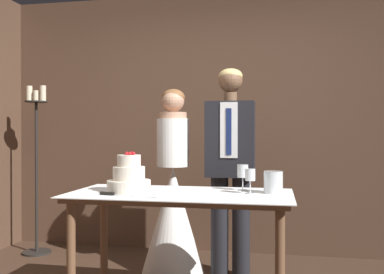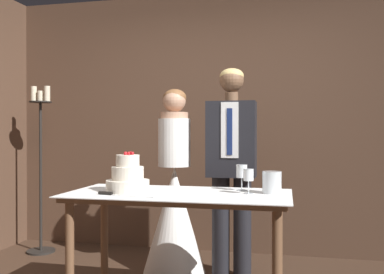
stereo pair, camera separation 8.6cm
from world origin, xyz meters
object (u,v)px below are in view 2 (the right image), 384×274
Objects in this scene: wine_glass_near at (242,173)px; bride at (174,205)px; cake_table at (178,208)px; tiered_cake at (128,178)px; candle_stand at (41,166)px; hurricane_candle at (272,183)px; cake_knife at (115,194)px; groom at (232,160)px; wine_glass_middle at (248,176)px.

bride is at bearing 135.41° from wine_glass_near.
tiered_cake is at bearing -174.19° from cake_table.
candle_stand reaches higher than bride.
hurricane_candle reaches higher than cake_table.
hurricane_candle is 1.17m from bride.
tiered_cake is 0.73× the size of cake_knife.
tiered_cake is 2.01× the size of hurricane_candle.
hurricane_candle is at bearing 26.61° from cake_knife.
bride is 0.91× the size of groom.
hurricane_candle is at bearing -40.77° from bride.
wine_glass_middle is 2.46m from candle_stand.
wine_glass_middle is (0.06, -0.15, -0.01)m from wine_glass_near.
tiered_cake is at bearing -40.43° from candle_stand.
candle_stand is (-1.37, 1.36, 0.05)m from cake_knife.
wine_glass_near is 1.10× the size of wine_glass_middle.
wine_glass_near is 0.24m from hurricane_candle.
tiered_cake is at bearing 92.60° from cake_knife.
groom is (0.61, 1.04, 0.16)m from cake_knife.
hurricane_candle is at bearing 18.28° from wine_glass_middle.
wine_glass_near reaches higher than cake_knife.
candle_stand is (-1.74, 1.15, 0.16)m from cake_table.
wine_glass_middle reaches higher than hurricane_candle.
groom is at bearing 55.69° from tiered_cake.
wine_glass_near is at bearing 25.98° from cake_table.
cake_knife is 0.23× the size of groom.
tiered_cake is at bearing -96.21° from bride.
candle_stand is at bearing 146.45° from cake_table.
cake_knife is at bearing -163.00° from wine_glass_middle.
cake_knife reaches higher than cake_table.
groom is (-0.21, 0.79, 0.05)m from wine_glass_middle.
cake_table is at bearing -73.37° from bride.
cake_table is at bearing -174.18° from wine_glass_middle.
tiered_cake is (-0.34, -0.04, 0.20)m from cake_table.
wine_glass_near is at bearing 111.77° from wine_glass_middle.
tiered_cake is at bearing -162.83° from wine_glass_near.
candle_stand is at bearing 170.90° from groom.
tiered_cake is at bearing -172.17° from hurricane_candle.
bride is (-0.65, 0.64, -0.36)m from wine_glass_near.
groom reaches higher than cake_knife.
groom is 2.01m from candle_stand.
cake_knife is 0.87m from wine_glass_middle.
cake_table is at bearing -33.55° from candle_stand.
cake_knife is at bearing -152.38° from wine_glass_near.
groom reaches higher than tiered_cake.
wine_glass_near is (0.76, 0.40, 0.12)m from cake_knife.
wine_glass_middle is 0.10× the size of bride.
hurricane_candle is 2.57m from candle_stand.
candle_stand is (-2.14, 0.96, -0.07)m from wine_glass_near.
cake_table is 0.91m from groom.
candle_stand is at bearing 155.87° from wine_glass_near.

